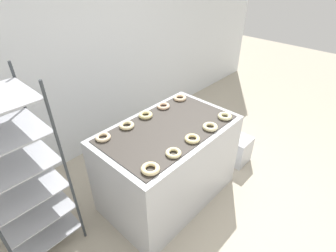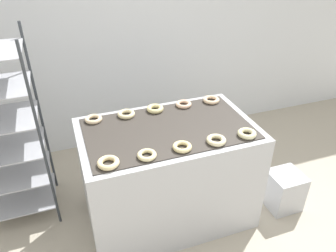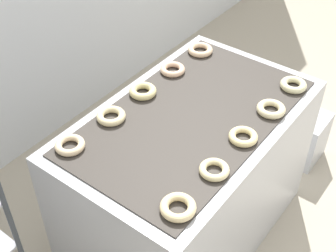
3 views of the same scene
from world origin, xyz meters
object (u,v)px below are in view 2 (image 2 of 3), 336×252
at_px(donut_far_right, 184,104).
at_px(donut_near_left, 147,155).
at_px(donut_near_leftmost, 108,163).
at_px(donut_far_left, 126,114).
at_px(donut_far_leftmost, 93,119).
at_px(donut_near_center, 182,147).
at_px(donut_far_center, 155,109).
at_px(glaze_bin, 284,190).
at_px(fryer_machine, 168,174).
at_px(donut_near_rightmost, 247,134).
at_px(donut_near_right, 216,140).
at_px(donut_far_rightmost, 211,100).
at_px(baking_rack_cart, 4,134).

bearing_deg(donut_far_right, donut_near_left, -130.29).
relative_size(donut_near_leftmost, donut_far_left, 1.03).
bearing_deg(donut_far_leftmost, donut_far_left, -2.01).
bearing_deg(donut_near_center, donut_far_center, 90.77).
distance_m(donut_far_leftmost, donut_far_center, 0.54).
distance_m(donut_far_left, donut_far_center, 0.26).
bearing_deg(glaze_bin, fryer_machine, 165.62).
bearing_deg(donut_near_rightmost, donut_far_right, 113.79).
bearing_deg(donut_far_center, donut_near_right, -65.89).
xyz_separation_m(glaze_bin, donut_near_rightmost, (-0.54, -0.04, 0.79)).
bearing_deg(donut_near_rightmost, donut_far_rightmost, 90.25).
bearing_deg(donut_far_leftmost, donut_near_rightmost, -30.14).
height_order(glaze_bin, donut_far_leftmost, donut_far_leftmost).
relative_size(fryer_machine, donut_near_leftmost, 9.36).
relative_size(donut_near_center, donut_far_rightmost, 0.94).
bearing_deg(glaze_bin, donut_far_center, 151.43).
distance_m(donut_far_left, donut_far_rightmost, 0.81).
bearing_deg(donut_near_rightmost, baking_rack_cart, 155.81).
xyz_separation_m(donut_far_leftmost, donut_far_center, (0.54, -0.00, 0.00)).
bearing_deg(donut_near_right, donut_far_rightmost, 66.99).
bearing_deg(fryer_machine, donut_far_left, 131.11).
bearing_deg(glaze_bin, donut_near_center, -178.42).
distance_m(donut_near_left, donut_far_center, 0.68).
distance_m(baking_rack_cart, donut_near_left, 1.30).
height_order(donut_near_rightmost, donut_far_leftmost, donut_near_rightmost).
bearing_deg(donut_near_rightmost, donut_near_left, -179.83).
bearing_deg(fryer_machine, donut_near_center, -90.04).
bearing_deg(donut_near_left, donut_far_left, 89.90).
height_order(donut_near_center, donut_far_leftmost, same).
relative_size(donut_near_rightmost, donut_far_right, 1.02).
height_order(baking_rack_cart, donut_far_leftmost, baking_rack_cart).
xyz_separation_m(fryer_machine, donut_near_rightmost, (0.54, -0.31, 0.50)).
bearing_deg(donut_far_right, glaze_bin, -35.96).
bearing_deg(donut_near_rightmost, donut_far_center, 131.13).
distance_m(fryer_machine, donut_near_rightmost, 0.80).
height_order(baking_rack_cart, donut_far_right, baking_rack_cart).
bearing_deg(donut_far_right, donut_near_right, -89.07).
relative_size(donut_near_leftmost, donut_far_rightmost, 1.01).
bearing_deg(baking_rack_cart, donut_near_leftmost, -48.14).
bearing_deg(donut_near_center, donut_far_left, 113.67).
bearing_deg(fryer_machine, donut_far_right, 50.21).
bearing_deg(donut_far_leftmost, donut_near_center, -48.78).
xyz_separation_m(donut_near_left, donut_far_right, (0.53, 0.63, 0.00)).
xyz_separation_m(donut_near_left, donut_near_right, (0.54, 0.00, 0.00)).
relative_size(donut_near_center, donut_far_center, 0.96).
height_order(donut_far_right, donut_far_rightmost, donut_far_rightmost).
relative_size(donut_near_right, donut_far_left, 1.00).
bearing_deg(fryer_machine, donut_far_rightmost, 29.79).
distance_m(donut_near_leftmost, donut_far_rightmost, 1.25).
relative_size(donut_near_right, donut_far_leftmost, 1.04).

